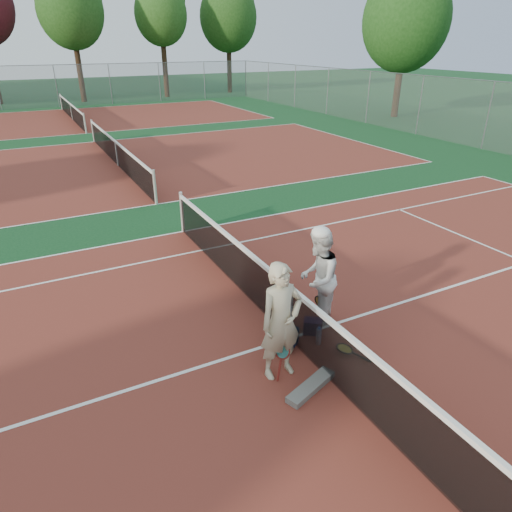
# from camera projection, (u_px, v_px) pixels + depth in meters

# --- Properties ---
(ground) EXTENTS (130.00, 130.00, 0.00)m
(ground) POSITION_uv_depth(u_px,v_px,m) (290.00, 339.00, 7.86)
(ground) COLOR #103B1A
(ground) RESTS_ON ground
(court_main) EXTENTS (23.77, 10.97, 0.01)m
(court_main) POSITION_uv_depth(u_px,v_px,m) (290.00, 338.00, 7.86)
(court_main) COLOR maroon
(court_main) RESTS_ON ground
(court_far_a) EXTENTS (23.77, 10.97, 0.01)m
(court_far_a) POSITION_uv_depth(u_px,v_px,m) (118.00, 166.00, 18.68)
(court_far_a) COLOR maroon
(court_far_a) RESTS_ON ground
(court_far_b) EXTENTS (23.77, 10.97, 0.01)m
(court_far_b) POSITION_uv_depth(u_px,v_px,m) (73.00, 120.00, 29.50)
(court_far_b) COLOR maroon
(court_far_b) RESTS_ON ground
(net_main) EXTENTS (0.10, 10.98, 1.02)m
(net_main) POSITION_uv_depth(u_px,v_px,m) (290.00, 313.00, 7.64)
(net_main) COLOR black
(net_main) RESTS_ON ground
(net_far_a) EXTENTS (0.10, 10.98, 1.02)m
(net_far_a) POSITION_uv_depth(u_px,v_px,m) (117.00, 153.00, 18.46)
(net_far_a) COLOR black
(net_far_a) RESTS_ON ground
(net_far_b) EXTENTS (0.10, 10.98, 1.02)m
(net_far_b) POSITION_uv_depth(u_px,v_px,m) (71.00, 111.00, 29.28)
(net_far_b) COLOR black
(net_far_b) RESTS_ON ground
(fence_back) EXTENTS (32.00, 0.06, 3.00)m
(fence_back) POSITION_uv_depth(u_px,v_px,m) (56.00, 86.00, 34.47)
(fence_back) COLOR slate
(fence_back) RESTS_ON ground
(player_a) EXTENTS (0.69, 0.46, 1.87)m
(player_a) POSITION_uv_depth(u_px,v_px,m) (281.00, 322.00, 6.66)
(player_a) COLOR #C0B595
(player_a) RESTS_ON ground
(player_b) EXTENTS (1.10, 1.09, 1.80)m
(player_b) POSITION_uv_depth(u_px,v_px,m) (318.00, 278.00, 7.96)
(player_b) COLOR silver
(player_b) RESTS_ON ground
(racket_red) EXTENTS (0.38, 0.38, 0.56)m
(racket_red) POSITION_uv_depth(u_px,v_px,m) (282.00, 359.00, 6.92)
(racket_red) COLOR maroon
(racket_red) RESTS_ON ground
(racket_black_held) EXTENTS (0.29, 0.32, 0.58)m
(racket_black_held) POSITION_uv_depth(u_px,v_px,m) (320.00, 310.00, 8.15)
(racket_black_held) COLOR black
(racket_black_held) RESTS_ON ground
(racket_spare) EXTENTS (0.54, 0.65, 0.13)m
(racket_spare) POSITION_uv_depth(u_px,v_px,m) (345.00, 350.00, 7.46)
(racket_spare) COLOR black
(racket_spare) RESTS_ON ground
(sports_bag_navy) EXTENTS (0.48, 0.44, 0.31)m
(sports_bag_navy) POSITION_uv_depth(u_px,v_px,m) (287.00, 339.00, 7.60)
(sports_bag_navy) COLOR black
(sports_bag_navy) RESTS_ON ground
(sports_bag_purple) EXTENTS (0.39, 0.37, 0.26)m
(sports_bag_purple) POSITION_uv_depth(u_px,v_px,m) (313.00, 326.00, 7.97)
(sports_bag_purple) COLOR #27102B
(sports_bag_purple) RESTS_ON ground
(net_cover_canvas) EXTENTS (0.96, 0.53, 0.10)m
(net_cover_canvas) POSITION_uv_depth(u_px,v_px,m) (311.00, 387.00, 6.70)
(net_cover_canvas) COLOR #605C57
(net_cover_canvas) RESTS_ON ground
(water_bottle) EXTENTS (0.09, 0.09, 0.30)m
(water_bottle) POSITION_uv_depth(u_px,v_px,m) (319.00, 337.00, 7.66)
(water_bottle) COLOR #C9DEFF
(water_bottle) RESTS_ON ground
(tree_back_3) EXTENTS (5.01, 5.01, 9.66)m
(tree_back_3) POSITION_uv_depth(u_px,v_px,m) (70.00, 10.00, 35.19)
(tree_back_3) COLOR #382314
(tree_back_3) RESTS_ON ground
(tree_back_4) EXTENTS (4.42, 4.42, 9.19)m
(tree_back_4) POSITION_uv_depth(u_px,v_px,m) (161.00, 15.00, 38.60)
(tree_back_4) COLOR #382314
(tree_back_4) RESTS_ON ground
(tree_back_5) EXTENTS (5.28, 5.28, 9.61)m
(tree_back_5) POSITION_uv_depth(u_px,v_px,m) (228.00, 17.00, 42.10)
(tree_back_5) COLOR #382314
(tree_back_5) RESTS_ON ground
(tree_right_1) EXTENTS (5.36, 5.36, 8.86)m
(tree_right_1) POSITION_uv_depth(u_px,v_px,m) (406.00, 20.00, 28.23)
(tree_right_1) COLOR #382314
(tree_right_1) RESTS_ON ground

